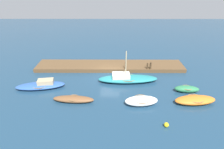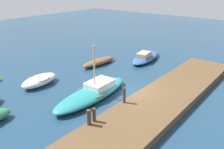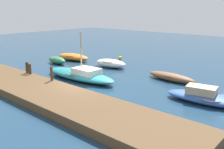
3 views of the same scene
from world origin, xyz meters
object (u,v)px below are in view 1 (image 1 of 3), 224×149
object	(u,v)px
marker_buoy	(166,125)
dinghy_green	(187,89)
rowboat_brown	(73,99)
sailboat_teal	(127,78)
mooring_post_mid_east	(126,65)
mooring_post_mid_west	(147,66)
rowboat_orange	(195,100)
mooring_post_west	(151,66)
rowboat_white	(141,101)
motorboat_blue	(41,85)

from	to	relation	value
marker_buoy	dinghy_green	bearing A→B (deg)	-121.61
rowboat_brown	sailboat_teal	xyz separation A→B (m)	(-5.67, -4.52, 0.11)
sailboat_teal	mooring_post_mid_east	bearing A→B (deg)	-91.61
dinghy_green	mooring_post_mid_west	bearing A→B (deg)	-50.80
rowboat_orange	marker_buoy	xyz separation A→B (m)	(3.68, 3.61, -0.16)
dinghy_green	mooring_post_mid_west	world-z (taller)	mooring_post_mid_west
rowboat_orange	mooring_post_west	distance (m)	8.13
rowboat_orange	dinghy_green	xyz separation A→B (m)	(0.08, -2.25, -0.00)
rowboat_orange	sailboat_teal	bearing A→B (deg)	-42.22
mooring_post_mid_west	mooring_post_mid_east	size ratio (longest dim) A/B	0.79
rowboat_white	marker_buoy	size ratio (longest dim) A/B	8.46
rowboat_orange	mooring_post_mid_east	size ratio (longest dim) A/B	4.11
sailboat_teal	rowboat_orange	size ratio (longest dim) A/B	1.69
dinghy_green	marker_buoy	xyz separation A→B (m)	(3.61, 5.86, -0.16)
mooring_post_west	mooring_post_mid_east	bearing A→B (deg)	0.00
rowboat_orange	mooring_post_mid_east	world-z (taller)	mooring_post_mid_east
dinghy_green	marker_buoy	distance (m)	6.88
rowboat_brown	mooring_post_mid_east	size ratio (longest dim) A/B	4.08
sailboat_teal	dinghy_green	distance (m)	6.82
mooring_post_mid_west	marker_buoy	size ratio (longest dim) A/B	2.02
mooring_post_mid_west	dinghy_green	bearing A→B (deg)	124.12
sailboat_teal	mooring_post_west	distance (m)	4.27
sailboat_teal	marker_buoy	distance (m)	8.79
rowboat_brown	marker_buoy	size ratio (longest dim) A/B	10.47
dinghy_green	marker_buoy	world-z (taller)	dinghy_green
rowboat_white	mooring_post_mid_east	bearing A→B (deg)	-88.13
motorboat_blue	mooring_post_mid_east	xyz separation A→B (m)	(-9.81, -4.34, 0.67)
motorboat_blue	mooring_post_mid_west	distance (m)	13.40
motorboat_blue	rowboat_white	bearing A→B (deg)	153.81
mooring_post_mid_west	marker_buoy	distance (m)	11.09
sailboat_teal	motorboat_blue	bearing A→B (deg)	7.10
rowboat_orange	mooring_post_mid_east	xyz separation A→B (m)	(6.46, -7.46, 0.65)
rowboat_white	mooring_post_mid_east	size ratio (longest dim) A/B	3.30
mooring_post_mid_east	dinghy_green	bearing A→B (deg)	140.77
rowboat_orange	marker_buoy	world-z (taller)	rowboat_orange
rowboat_orange	dinghy_green	distance (m)	2.25
marker_buoy	rowboat_brown	bearing A→B (deg)	-24.46
dinghy_green	mooring_post_mid_west	distance (m)	6.32
mooring_post_west	mooring_post_mid_east	size ratio (longest dim) A/B	0.87
motorboat_blue	marker_buoy	bearing A→B (deg)	142.57
motorboat_blue	rowboat_orange	bearing A→B (deg)	159.86
rowboat_white	dinghy_green	distance (m)	5.81
rowboat_white	mooring_post_mid_east	world-z (taller)	mooring_post_mid_east
motorboat_blue	dinghy_green	world-z (taller)	motorboat_blue
rowboat_orange	dinghy_green	bearing A→B (deg)	-93.92
motorboat_blue	mooring_post_west	size ratio (longest dim) A/B	6.28
dinghy_green	mooring_post_mid_east	distance (m)	8.26
rowboat_brown	mooring_post_west	bearing A→B (deg)	-136.62
rowboat_brown	rowboat_orange	world-z (taller)	rowboat_orange
rowboat_brown	dinghy_green	distance (m)	12.19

